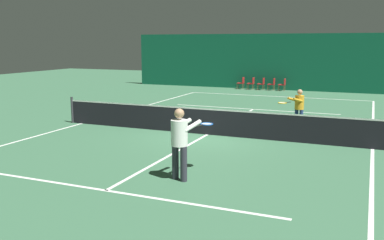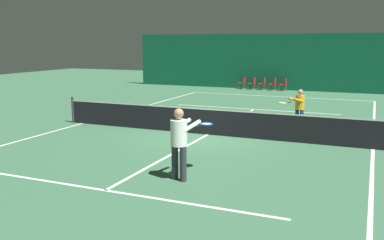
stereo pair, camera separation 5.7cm
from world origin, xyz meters
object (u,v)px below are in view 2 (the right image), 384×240
Objects in this scene: tennis_net at (208,121)px; player_near at (180,139)px; courtside_chair_0 at (243,82)px; courtside_chair_3 at (273,83)px; courtside_chair_1 at (253,83)px; player_far at (299,106)px; courtside_chair_4 at (284,84)px; courtside_chair_2 at (263,83)px.

player_near is at bearing -76.33° from tennis_net.
courtside_chair_0 and courtside_chair_3 have the same top height.
courtside_chair_1 is (-2.43, 15.13, -0.03)m from tennis_net.
player_far is at bearing 16.56° from courtside_chair_3.
player_near is at bearing 6.22° from courtside_chair_3.
courtside_chair_4 is (-0.25, 15.13, -0.03)m from tennis_net.
player_near is at bearing 10.28° from courtside_chair_1.
courtside_chair_0 is at bearing -90.00° from courtside_chair_1.
courtside_chair_1 is at bearing 99.14° from tennis_net.
courtside_chair_0 is 1.46m from courtside_chair_2.
player_far is 13.27m from courtside_chair_3.
courtside_chair_1 is at bearing -90.00° from courtside_chair_2.
tennis_net is 15.17m from courtside_chair_3.
player_near reaches higher than courtside_chair_0.
player_near reaches higher than courtside_chair_4.
courtside_chair_0 and courtside_chair_2 have the same top height.
courtside_chair_3 is at bearing 90.00° from courtside_chair_0.
courtside_chair_2 is 0.73m from courtside_chair_3.
tennis_net is 14.29× the size of courtside_chair_3.
tennis_net is at bearing 11.81° from courtside_chair_0.
courtside_chair_3 is (0.73, 0.00, 0.00)m from courtside_chair_2.
player_near is at bearing 20.14° from player_far.
courtside_chair_4 is at bearing 90.00° from courtside_chair_1.
courtside_chair_4 is at bearing 90.93° from tennis_net.
tennis_net is 15.23m from courtside_chair_2.
player_far is at bearing 40.75° from tennis_net.
courtside_chair_1 is (0.73, 0.00, 0.00)m from courtside_chair_0.
courtside_chair_0 is 1.00× the size of courtside_chair_3.
player_far is at bearing 25.15° from courtside_chair_0.
player_near is at bearing 8.26° from courtside_chair_2.
courtside_chair_2 is at bearing 26.96° from player_near.
player_near is 1.16× the size of player_far.
courtside_chair_0 is at bearing 101.81° from tennis_net.
courtside_chair_1 is at bearing 90.00° from courtside_chair_0.
courtside_chair_4 is at bearing 90.00° from courtside_chair_0.
courtside_chair_3 is at bearing -90.00° from courtside_chair_4.
courtside_chair_0 is 2.19m from courtside_chair_3.
courtside_chair_1 and courtside_chair_2 have the same top height.
player_far is 13.76m from courtside_chair_1.
player_near reaches higher than player_far.
courtside_chair_0 and courtside_chair_1 have the same top height.
courtside_chair_2 is at bearing 96.43° from tennis_net.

